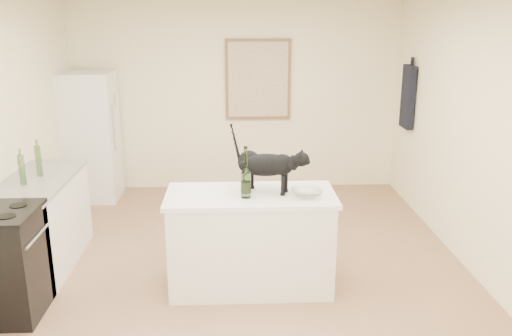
# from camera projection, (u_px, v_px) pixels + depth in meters

# --- Properties ---
(floor) EXTENTS (5.50, 5.50, 0.00)m
(floor) POSITION_uv_depth(u_px,v_px,m) (240.00, 275.00, 5.14)
(floor) COLOR #9E7254
(floor) RESTS_ON ground
(wall_back) EXTENTS (4.50, 0.00, 4.50)m
(wall_back) POSITION_uv_depth(u_px,v_px,m) (236.00, 97.00, 7.41)
(wall_back) COLOR #FFF2C5
(wall_back) RESTS_ON ground
(wall_front) EXTENTS (4.50, 0.00, 4.50)m
(wall_front) POSITION_uv_depth(u_px,v_px,m) (246.00, 307.00, 2.14)
(wall_front) COLOR #FFF2C5
(wall_front) RESTS_ON ground
(wall_right) EXTENTS (0.00, 5.50, 5.50)m
(wall_right) POSITION_uv_depth(u_px,v_px,m) (484.00, 142.00, 4.87)
(wall_right) COLOR #FFF2C5
(wall_right) RESTS_ON ground
(island_base) EXTENTS (1.44, 0.67, 0.86)m
(island_base) POSITION_uv_depth(u_px,v_px,m) (251.00, 242.00, 4.83)
(island_base) COLOR white
(island_base) RESTS_ON floor
(island_top) EXTENTS (1.50, 0.70, 0.04)m
(island_top) POSITION_uv_depth(u_px,v_px,m) (251.00, 196.00, 4.71)
(island_top) COLOR white
(island_top) RESTS_ON island_base
(left_cabinets) EXTENTS (0.60, 1.40, 0.86)m
(left_cabinets) POSITION_uv_depth(u_px,v_px,m) (41.00, 225.00, 5.23)
(left_cabinets) COLOR white
(left_cabinets) RESTS_ON floor
(left_countertop) EXTENTS (0.62, 1.44, 0.04)m
(left_countertop) POSITION_uv_depth(u_px,v_px,m) (35.00, 181.00, 5.10)
(left_countertop) COLOR gray
(left_countertop) RESTS_ON left_cabinets
(stove) EXTENTS (0.60, 0.60, 0.90)m
(stove) POSITION_uv_depth(u_px,v_px,m) (3.00, 265.00, 4.36)
(stove) COLOR black
(stove) RESTS_ON floor
(fridge) EXTENTS (0.68, 0.68, 1.70)m
(fridge) POSITION_uv_depth(u_px,v_px,m) (90.00, 137.00, 7.08)
(fridge) COLOR white
(fridge) RESTS_ON floor
(artwork_frame) EXTENTS (0.90, 0.03, 1.10)m
(artwork_frame) POSITION_uv_depth(u_px,v_px,m) (258.00, 80.00, 7.33)
(artwork_frame) COLOR brown
(artwork_frame) RESTS_ON wall_back
(artwork_canvas) EXTENTS (0.82, 0.00, 1.02)m
(artwork_canvas) POSITION_uv_depth(u_px,v_px,m) (258.00, 80.00, 7.31)
(artwork_canvas) COLOR beige
(artwork_canvas) RESTS_ON wall_back
(hanging_garment) EXTENTS (0.08, 0.34, 0.80)m
(hanging_garment) POSITION_uv_depth(u_px,v_px,m) (408.00, 97.00, 6.80)
(hanging_garment) COLOR black
(hanging_garment) RESTS_ON wall_right
(black_cat) EXTENTS (0.66, 0.41, 0.45)m
(black_cat) POSITION_uv_depth(u_px,v_px,m) (266.00, 168.00, 4.69)
(black_cat) COLOR black
(black_cat) RESTS_ON island_top
(wine_bottle) EXTENTS (0.11, 0.11, 0.40)m
(wine_bottle) POSITION_uv_depth(u_px,v_px,m) (246.00, 175.00, 4.55)
(wine_bottle) COLOR #346026
(wine_bottle) RESTS_ON island_top
(glass_bowl) EXTENTS (0.27, 0.27, 0.07)m
(glass_bowl) POSITION_uv_depth(u_px,v_px,m) (307.00, 193.00, 4.60)
(glass_bowl) COLOR white
(glass_bowl) RESTS_ON island_top
(fridge_paper) EXTENTS (0.01, 0.13, 0.17)m
(fridge_paper) POSITION_uv_depth(u_px,v_px,m) (115.00, 101.00, 7.02)
(fridge_paper) COLOR beige
(fridge_paper) RESTS_ON fridge
(counter_bottle_cluster) EXTENTS (0.12, 0.33, 0.30)m
(counter_bottle_cluster) POSITION_uv_depth(u_px,v_px,m) (31.00, 165.00, 5.04)
(counter_bottle_cluster) COLOR #25551C
(counter_bottle_cluster) RESTS_ON left_countertop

